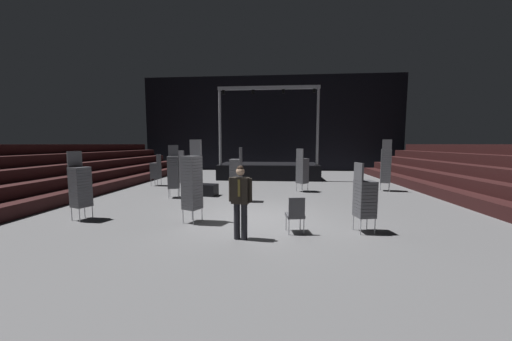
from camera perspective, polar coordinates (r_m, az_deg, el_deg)
ground_plane at (r=8.29m, az=0.40°, el=-10.48°), size 22.00×30.00×0.10m
arena_end_wall at (r=23.01m, az=3.24°, el=10.04°), size 22.00×0.30×8.00m
bleacher_bank_left at (r=13.25m, az=-42.53°, el=-0.71°), size 3.75×24.00×2.25m
stage_riser at (r=17.85m, az=2.75°, el=0.27°), size 6.46×3.51×5.73m
man_with_tie at (r=6.26m, az=-3.39°, el=-5.89°), size 0.57×0.29×1.77m
chair_stack_front_left at (r=10.43m, az=-4.30°, el=-0.86°), size 0.46×0.46×2.14m
chair_stack_front_right at (r=7.78m, az=-13.63°, el=-2.33°), size 0.58×0.58×2.39m
chair_stack_mid_left at (r=11.67m, az=-17.37°, el=-0.21°), size 0.54×0.54×2.22m
chair_stack_mid_right at (r=14.14m, az=26.18°, el=0.97°), size 0.56×0.56×2.48m
chair_stack_mid_centre at (r=7.32m, az=22.35°, el=-5.43°), size 0.52×0.52×1.79m
chair_stack_rear_left at (r=12.74m, az=9.94°, el=0.07°), size 0.62×0.62×2.05m
chair_stack_rear_right at (r=9.41m, az=-33.64°, el=-2.79°), size 0.57×0.57×2.05m
chair_stack_rear_centre at (r=13.10m, az=-15.11°, el=-0.07°), size 0.60×0.60×1.96m
chair_stack_aisle_left at (r=15.36m, az=-20.76°, el=0.11°), size 0.48×0.48×1.71m
equipment_road_case at (r=11.89m, az=-10.58°, el=-4.12°), size 0.99×0.74×0.50m
loose_chair_near_man at (r=6.84m, az=8.51°, el=-8.97°), size 0.50×0.50×0.95m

